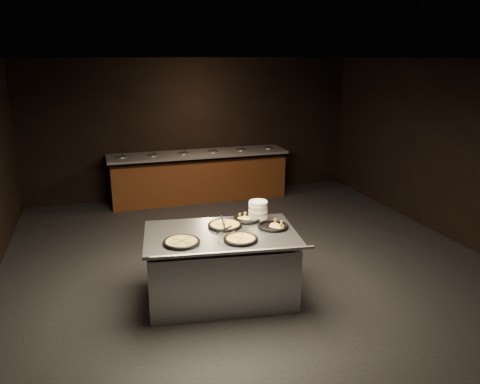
# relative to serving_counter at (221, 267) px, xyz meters

# --- Properties ---
(room) EXTENTS (7.02, 8.02, 2.92)m
(room) POSITION_rel_serving_counter_xyz_m (0.65, 0.64, 1.03)
(room) COLOR black
(room) RESTS_ON ground
(salad_bar) EXTENTS (3.70, 0.83, 1.18)m
(salad_bar) POSITION_rel_serving_counter_xyz_m (0.65, 4.20, 0.02)
(salad_bar) COLOR #562914
(salad_bar) RESTS_ON ground
(serving_counter) EXTENTS (1.97, 1.42, 0.88)m
(serving_counter) POSITION_rel_serving_counter_xyz_m (0.00, 0.00, 0.00)
(serving_counter) COLOR #BABDC2
(serving_counter) RESTS_ON ground
(plate_stack) EXTENTS (0.24, 0.24, 0.24)m
(plate_stack) POSITION_rel_serving_counter_xyz_m (0.60, 0.33, 0.58)
(plate_stack) COLOR white
(plate_stack) RESTS_ON serving_counter
(pan_veggie_whole) EXTENTS (0.43, 0.43, 0.04)m
(pan_veggie_whole) POSITION_rel_serving_counter_xyz_m (-0.52, -0.19, 0.48)
(pan_veggie_whole) COLOR black
(pan_veggie_whole) RESTS_ON serving_counter
(pan_cheese_whole) EXTENTS (0.44, 0.44, 0.04)m
(pan_cheese_whole) POSITION_rel_serving_counter_xyz_m (0.11, 0.20, 0.48)
(pan_cheese_whole) COLOR black
(pan_cheese_whole) RESTS_ON serving_counter
(pan_cheese_slices_a) EXTENTS (0.37, 0.37, 0.04)m
(pan_cheese_slices_a) POSITION_rel_serving_counter_xyz_m (0.45, 0.34, 0.48)
(pan_cheese_slices_a) COLOR black
(pan_cheese_slices_a) RESTS_ON serving_counter
(pan_cheese_slices_b) EXTENTS (0.41, 0.41, 0.04)m
(pan_cheese_slices_b) POSITION_rel_serving_counter_xyz_m (0.16, -0.31, 0.48)
(pan_cheese_slices_b) COLOR black
(pan_cheese_slices_b) RESTS_ON serving_counter
(pan_veggie_slices) EXTENTS (0.39, 0.39, 0.04)m
(pan_veggie_slices) POSITION_rel_serving_counter_xyz_m (0.68, -0.02, 0.48)
(pan_veggie_slices) COLOR black
(pan_veggie_slices) RESTS_ON serving_counter
(server_left) EXTENTS (0.10, 0.31, 0.15)m
(server_left) POSITION_rel_serving_counter_xyz_m (0.06, 0.13, 0.53)
(server_left) COLOR #BABDC2
(server_left) RESTS_ON serving_counter
(server_right) EXTENTS (0.30, 0.15, 0.15)m
(server_right) POSITION_rel_serving_counter_xyz_m (0.05, -0.16, 0.53)
(server_right) COLOR #BABDC2
(server_right) RESTS_ON serving_counter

